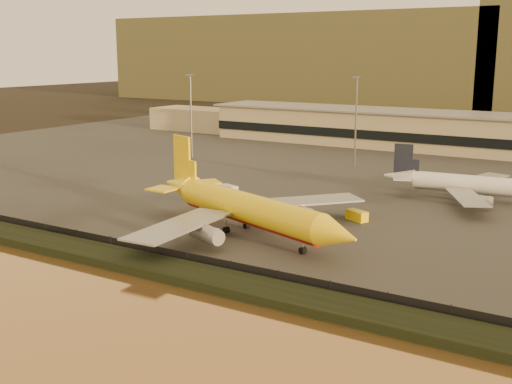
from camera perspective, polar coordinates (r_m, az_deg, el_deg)
ground at (r=110.70m, az=-2.80°, el=-4.66°), size 900.00×900.00×0.00m
embankment at (r=97.63m, az=-8.47°, el=-6.72°), size 320.00×7.00×1.40m
tarmac at (r=194.57m, az=13.17°, el=2.50°), size 320.00×220.00×0.20m
perimeter_fence at (r=100.36m, az=-7.01°, el=-5.78°), size 300.00×0.05×2.20m
terminal_building at (r=226.97m, az=12.24°, el=5.49°), size 202.00×25.00×12.60m
apron_light_masts at (r=169.20m, az=16.09°, el=6.24°), size 152.20×12.20×25.40m
distant_hills at (r=434.82m, az=21.29°, el=11.44°), size 470.00×160.00×70.00m
dhl_cargo_jet at (r=114.64m, az=-0.89°, el=-1.50°), size 51.35×48.84×15.77m
white_narrowbody_jet at (r=148.82m, az=18.86°, el=0.58°), size 40.55×39.40×11.64m
gse_vehicle_yellow at (r=126.32m, az=8.96°, el=-2.08°), size 4.87×3.64×2.00m
gse_vehicle_white at (r=148.08m, az=-2.42°, el=0.21°), size 4.91×3.36×2.03m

